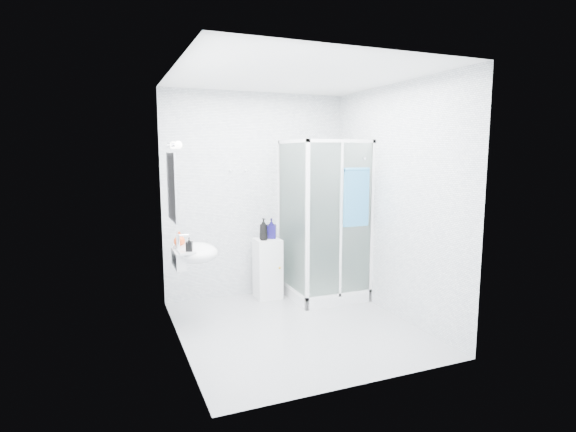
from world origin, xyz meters
name	(u,v)px	position (x,y,z in m)	size (l,w,h in m)	color
room	(296,206)	(0.00, 0.00, 1.30)	(2.40, 2.60, 2.60)	silver
shower_enclosure	(321,264)	(0.67, 0.77, 0.45)	(0.90, 0.95, 2.00)	white
wall_basin	(193,253)	(-0.99, 0.45, 0.80)	(0.46, 0.56, 0.35)	white
mirror	(172,187)	(-1.19, 0.45, 1.50)	(0.02, 0.60, 0.70)	white
vanity_lights	(175,145)	(-1.14, 0.45, 1.92)	(0.10, 0.40, 0.08)	silver
wall_hooks	(238,171)	(-0.25, 1.26, 1.62)	(0.23, 0.06, 0.03)	silver
storage_cabinet	(268,268)	(0.06, 1.06, 0.38)	(0.32, 0.34, 0.76)	white
hand_towel	(356,196)	(0.93, 0.36, 1.34)	(0.33, 0.05, 0.69)	teal
shampoo_bottle_a	(264,229)	(-0.01, 1.01, 0.90)	(0.11, 0.11, 0.28)	black
shampoo_bottle_b	(271,228)	(0.13, 1.09, 0.89)	(0.12, 0.12, 0.26)	#120C4D
soap_dispenser_orange	(179,239)	(-1.11, 0.56, 0.94)	(0.12, 0.12, 0.16)	#FE541D
soap_dispenser_black	(189,244)	(-1.06, 0.26, 0.93)	(0.06, 0.07, 0.14)	black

